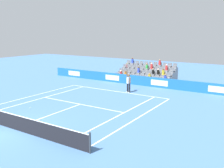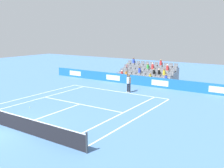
# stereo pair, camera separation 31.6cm
# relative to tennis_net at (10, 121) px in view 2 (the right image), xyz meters

# --- Properties ---
(ground_plane) EXTENTS (80.00, 80.00, 0.00)m
(ground_plane) POSITION_rel_tennis_net_xyz_m (0.00, 0.00, -0.49)
(ground_plane) COLOR #4C7AB2
(line_baseline) EXTENTS (10.97, 0.10, 0.01)m
(line_baseline) POSITION_rel_tennis_net_xyz_m (0.00, -11.89, -0.49)
(line_baseline) COLOR white
(line_baseline) RESTS_ON ground
(line_service) EXTENTS (8.23, 0.10, 0.01)m
(line_service) POSITION_rel_tennis_net_xyz_m (0.00, -6.40, -0.49)
(line_service) COLOR white
(line_service) RESTS_ON ground
(line_centre_service) EXTENTS (0.10, 6.40, 0.01)m
(line_centre_service) POSITION_rel_tennis_net_xyz_m (0.00, -3.20, -0.49)
(line_centre_service) COLOR white
(line_centre_service) RESTS_ON ground
(line_singles_sideline_left) EXTENTS (0.10, 11.89, 0.01)m
(line_singles_sideline_left) POSITION_rel_tennis_net_xyz_m (4.12, -5.95, -0.49)
(line_singles_sideline_left) COLOR white
(line_singles_sideline_left) RESTS_ON ground
(line_singles_sideline_right) EXTENTS (0.10, 11.89, 0.01)m
(line_singles_sideline_right) POSITION_rel_tennis_net_xyz_m (-4.12, -5.95, -0.49)
(line_singles_sideline_right) COLOR white
(line_singles_sideline_right) RESTS_ON ground
(line_doubles_sideline_left) EXTENTS (0.10, 11.89, 0.01)m
(line_doubles_sideline_left) POSITION_rel_tennis_net_xyz_m (5.49, -5.95, -0.49)
(line_doubles_sideline_left) COLOR white
(line_doubles_sideline_left) RESTS_ON ground
(line_doubles_sideline_right) EXTENTS (0.10, 11.89, 0.01)m
(line_doubles_sideline_right) POSITION_rel_tennis_net_xyz_m (-5.49, -5.95, -0.49)
(line_doubles_sideline_right) COLOR white
(line_doubles_sideline_right) RESTS_ON ground
(line_centre_mark) EXTENTS (0.10, 0.20, 0.01)m
(line_centre_mark) POSITION_rel_tennis_net_xyz_m (0.00, -11.79, -0.49)
(line_centre_mark) COLOR white
(line_centre_mark) RESTS_ON ground
(sponsor_barrier) EXTENTS (23.47, 0.22, 1.04)m
(sponsor_barrier) POSITION_rel_tennis_net_xyz_m (0.00, -15.86, 0.03)
(sponsor_barrier) COLOR #1E66AD
(sponsor_barrier) RESTS_ON ground
(tennis_net) EXTENTS (11.97, 0.10, 1.07)m
(tennis_net) POSITION_rel_tennis_net_xyz_m (0.00, 0.00, 0.00)
(tennis_net) COLOR #33383D
(tennis_net) RESTS_ON ground
(tennis_player) EXTENTS (0.51, 0.40, 2.85)m
(tennis_player) POSITION_rel_tennis_net_xyz_m (-1.23, -12.20, 0.50)
(tennis_player) COLOR black
(tennis_player) RESTS_ON ground
(stadium_stand) EXTENTS (6.82, 3.80, 2.57)m
(stadium_stand) POSITION_rel_tennis_net_xyz_m (-0.01, -18.79, 0.19)
(stadium_stand) COLOR gray
(stadium_stand) RESTS_ON ground
(loose_tennis_ball) EXTENTS (0.07, 0.07, 0.07)m
(loose_tennis_ball) POSITION_rel_tennis_net_xyz_m (2.53, -3.45, -0.46)
(loose_tennis_ball) COLOR #D1E533
(loose_tennis_ball) RESTS_ON ground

